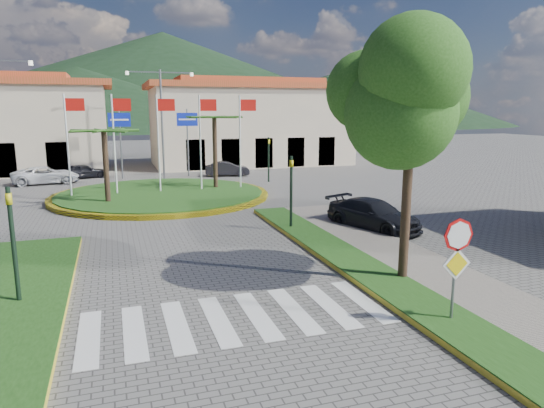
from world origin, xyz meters
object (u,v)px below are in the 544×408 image
object	(u,v)px
stop_sign	(457,254)
deciduous_tree	(411,107)
car_dark_a	(84,171)
car_side_right	(373,214)
roundabout_island	(162,194)
white_van	(45,175)
car_dark_b	(227,169)

from	to	relation	value
stop_sign	deciduous_tree	xyz separation A→B (m)	(0.60, 3.04, 3.38)
car_dark_a	car_side_right	world-z (taller)	car_side_right
deciduous_tree	car_dark_a	size ratio (longest dim) A/B	2.09
roundabout_island	deciduous_tree	xyz separation A→B (m)	(5.50, -17.00, 5.01)
stop_sign	car_side_right	xyz separation A→B (m)	(3.09, 9.13, -1.14)
stop_sign	car_side_right	distance (m)	9.70
car_dark_a	roundabout_island	bearing A→B (deg)	-172.81
deciduous_tree	car_side_right	xyz separation A→B (m)	(2.49, 6.09, -4.53)
stop_sign	white_van	xyz separation A→B (m)	(-12.10, 28.04, -1.18)
car_dark_a	stop_sign	bearing A→B (deg)	179.78
roundabout_island	car_dark_b	bearing A→B (deg)	53.78
car_dark_a	car_side_right	xyz separation A→B (m)	(12.76, -21.08, 0.09)
car_dark_b	white_van	bearing A→B (deg)	98.76
white_van	car_dark_b	distance (m)	13.06
deciduous_tree	white_van	size ratio (longest dim) A/B	1.54
stop_sign	car_dark_b	distance (m)	28.08
car_dark_a	car_dark_b	bearing A→B (deg)	-119.51
car_dark_b	deciduous_tree	bearing A→B (deg)	-172.08
roundabout_island	car_side_right	distance (m)	13.53
roundabout_island	car_dark_b	size ratio (longest dim) A/B	3.70
car_dark_a	deciduous_tree	bearing A→B (deg)	-177.26
roundabout_island	deciduous_tree	size ratio (longest dim) A/B	1.87
stop_sign	car_dark_a	world-z (taller)	stop_sign
roundabout_island	white_van	xyz separation A→B (m)	(-7.20, 8.00, 0.45)
roundabout_island	car_dark_a	world-z (taller)	roundabout_island
deciduous_tree	stop_sign	bearing A→B (deg)	-101.18
deciduous_tree	white_van	distance (m)	28.41
white_van	car_dark_a	bearing A→B (deg)	-58.37
car_dark_a	car_side_right	distance (m)	24.64
car_dark_a	car_dark_b	xyz separation A→B (m)	(10.64, -2.17, 0.01)
stop_sign	car_dark_b	size ratio (longest dim) A/B	0.77
roundabout_island	deciduous_tree	distance (m)	18.55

